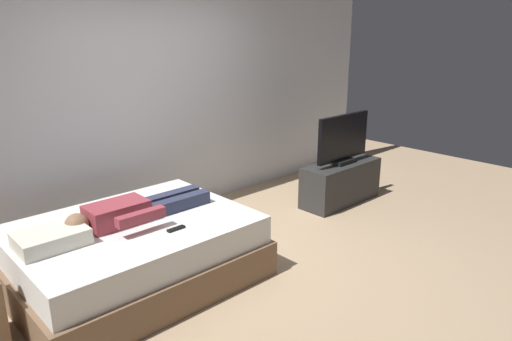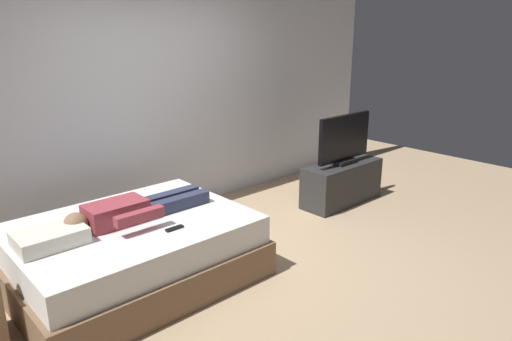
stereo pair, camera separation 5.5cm
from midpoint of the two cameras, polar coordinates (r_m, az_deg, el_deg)
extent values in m
plane|color=tan|center=(4.23, -0.24, -12.08)|extent=(10.00, 10.00, 0.00)
cube|color=silver|center=(5.39, -10.24, 9.79)|extent=(6.40, 0.10, 2.80)
cube|color=brown|center=(4.13, -14.93, -11.11)|extent=(1.92, 1.46, 0.30)
cube|color=white|center=(4.01, -15.22, -7.70)|extent=(1.84, 1.38, 0.24)
cube|color=silver|center=(3.72, -24.17, -7.62)|extent=(0.48, 0.34, 0.12)
cube|color=#993842|center=(3.93, -17.06, -5.07)|extent=(0.48, 0.28, 0.18)
sphere|color=#936B4C|center=(3.81, -21.50, -6.23)|extent=(0.18, 0.18, 0.18)
cube|color=#2D334C|center=(4.12, -9.80, -4.03)|extent=(0.60, 0.11, 0.11)
cube|color=#2D334C|center=(4.24, -11.00, -3.44)|extent=(0.60, 0.11, 0.11)
cube|color=#993842|center=(3.70, -14.33, -5.53)|extent=(0.40, 0.08, 0.08)
cube|color=black|center=(3.74, -10.19, -7.04)|extent=(0.15, 0.04, 0.02)
cube|color=#2D2D2D|center=(5.77, 10.07, -1.46)|extent=(1.10, 0.40, 0.50)
cube|color=black|center=(5.69, 10.21, 1.16)|extent=(0.32, 0.20, 0.05)
cube|color=black|center=(5.62, 10.37, 4.05)|extent=(0.88, 0.05, 0.54)
camera|label=1|loc=(0.03, -90.34, -0.10)|focal=32.64mm
camera|label=2|loc=(0.03, 89.66, 0.10)|focal=32.64mm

